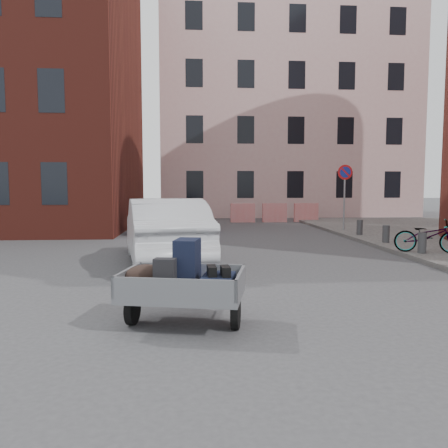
{
  "coord_description": "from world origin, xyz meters",
  "views": [
    {
      "loc": [
        -0.15,
        -7.81,
        1.92
      ],
      "look_at": [
        0.52,
        1.53,
        1.1
      ],
      "focal_mm": 35.0,
      "sensor_mm": 36.0,
      "label": 1
    }
  ],
  "objects": [
    {
      "name": "silver_car",
      "position": [
        -0.85,
        3.11,
        0.81
      ],
      "size": [
        2.55,
        5.12,
        1.61
      ],
      "primitive_type": "imported",
      "rotation": [
        0.0,
        0.0,
        3.32
      ],
      "color": "#B8BAC0",
      "rests_on": "ground"
    },
    {
      "name": "barriers",
      "position": [
        4.2,
        15.0,
        0.5
      ],
      "size": [
        4.7,
        0.18,
        1.0
      ],
      "color": "red",
      "rests_on": "ground"
    },
    {
      "name": "no_parking_sign",
      "position": [
        6.0,
        9.48,
        2.01
      ],
      "size": [
        0.6,
        0.09,
        2.65
      ],
      "color": "gray",
      "rests_on": "sidewalk"
    },
    {
      "name": "building_pink",
      "position": [
        6.0,
        22.0,
        7.0
      ],
      "size": [
        16.0,
        8.0,
        14.0
      ],
      "primitive_type": "cube",
      "color": "#CC9D9D",
      "rests_on": "ground"
    },
    {
      "name": "bollards",
      "position": [
        6.0,
        3.4,
        0.4
      ],
      "size": [
        0.22,
        9.02,
        0.55
      ],
      "color": "#3A3A3D",
      "rests_on": "sidewalk"
    },
    {
      "name": "dumpster",
      "position": [
        -1.02,
        9.81,
        0.58
      ],
      "size": [
        3.01,
        1.98,
        1.16
      ],
      "rotation": [
        0.0,
        0.0,
        0.21
      ],
      "color": "#212D9E",
      "rests_on": "ground"
    },
    {
      "name": "trailer",
      "position": [
        -0.3,
        -1.96,
        0.61
      ],
      "size": [
        1.79,
        1.93,
        1.2
      ],
      "rotation": [
        0.0,
        0.0,
        -0.21
      ],
      "color": "black",
      "rests_on": "ground"
    },
    {
      "name": "bicycle",
      "position": [
        6.2,
        3.48,
        0.57
      ],
      "size": [
        1.83,
        1.12,
        0.91
      ],
      "primitive_type": "imported",
      "rotation": [
        0.0,
        0.0,
        1.25
      ],
      "color": "black",
      "rests_on": "sidewalk"
    },
    {
      "name": "ground",
      "position": [
        0.0,
        0.0,
        0.0
      ],
      "size": [
        120.0,
        120.0,
        0.0
      ],
      "primitive_type": "plane",
      "color": "#38383A",
      "rests_on": "ground"
    }
  ]
}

